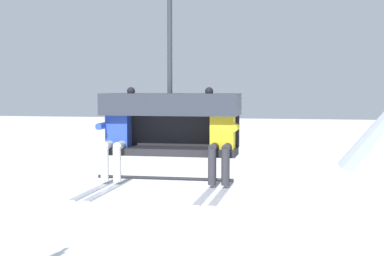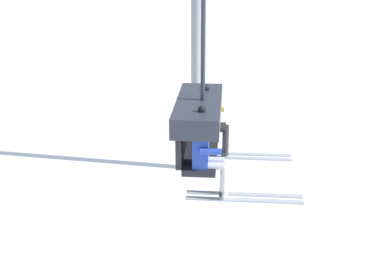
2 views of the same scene
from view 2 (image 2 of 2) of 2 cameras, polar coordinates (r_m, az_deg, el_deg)
The scene contains 4 objects.
lift_tower_far at distance 17.13m, azimuth 0.55°, elevation 8.81°, with size 0.36×1.88×8.61m.
chairlift_chair at distance 7.40m, azimuth 0.70°, elevation 1.48°, with size 1.89×0.74×3.72m.
skier_blue at distance 6.82m, azimuth 2.05°, elevation -3.06°, with size 0.48×1.70×1.34m.
skier_yellow at distance 8.19m, azimuth 2.53°, elevation 1.07°, with size 0.48×1.70×1.34m.
Camera 2 is at (-7.27, -1.20, 7.99)m, focal length 45.00 mm.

